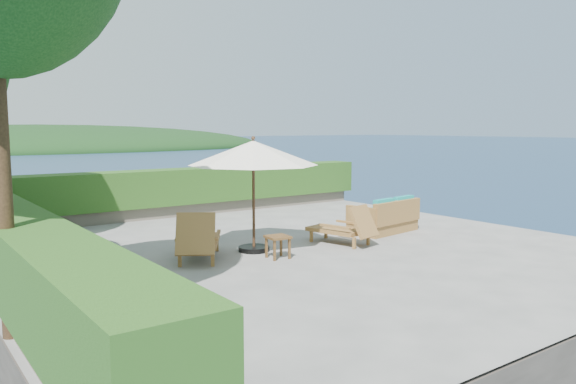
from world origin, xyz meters
TOP-DOWN VIEW (x-y plane):
  - ground at (0.00, 0.00)m, footprint 12.00×12.00m
  - foundation at (0.00, 0.00)m, footprint 12.00×12.00m
  - ocean at (0.00, 0.00)m, footprint 600.00×600.00m
  - offshore_island at (25.00, 140.00)m, footprint 126.00×57.60m
  - planter_wall_far at (0.00, 5.60)m, footprint 12.00×0.60m
  - planter_wall_left at (-5.60, 0.00)m, footprint 0.60×12.00m
  - hedge_far at (0.00, 5.60)m, footprint 12.40×0.90m
  - hedge_left at (-5.60, 0.00)m, footprint 0.90×12.40m
  - patio_umbrella at (-0.94, 0.30)m, footprint 3.16×3.16m
  - lounge_left at (-2.23, 0.23)m, footprint 1.52×1.83m
  - lounge_right at (1.03, -0.30)m, footprint 0.97×1.65m
  - side_table at (-0.91, -0.52)m, footprint 0.46×0.46m
  - wicker_loveseat at (2.78, 0.20)m, footprint 1.90×1.17m

SIDE VIEW (x-z plane):
  - offshore_island at x=25.00m, z-range -9.30..3.30m
  - ocean at x=0.00m, z-range -3.00..-3.00m
  - foundation at x=0.00m, z-range -3.05..-0.05m
  - ground at x=0.00m, z-range 0.00..0.00m
  - planter_wall_far at x=0.00m, z-range 0.00..0.36m
  - planter_wall_left at x=-5.60m, z-range 0.00..0.36m
  - wicker_loveseat at x=2.78m, z-range -0.10..0.78m
  - side_table at x=-0.91m, z-range 0.14..0.59m
  - lounge_right at x=1.03m, z-range -0.07..0.82m
  - lounge_left at x=-2.23m, z-range -0.08..0.91m
  - hedge_far at x=0.00m, z-range 0.35..1.35m
  - hedge_left at x=-5.60m, z-range 0.35..1.35m
  - patio_umbrella at x=-0.94m, z-range 0.82..3.19m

